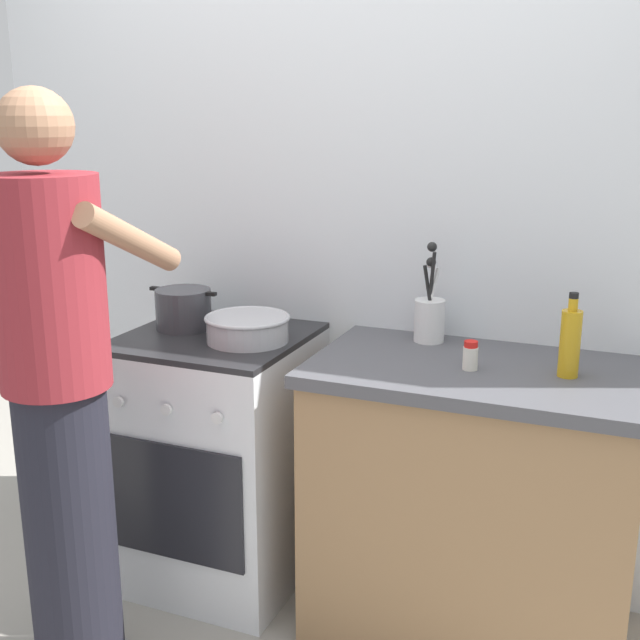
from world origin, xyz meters
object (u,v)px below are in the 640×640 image
utensil_crock (430,315)px  person (60,399)px  mixing_bowl (247,327)px  oil_bottle (570,342)px  pot (184,309)px  stove_range (219,457)px  spice_bottle (470,356)px

utensil_crock → person: person is taller
mixing_bowl → oil_bottle: oil_bottle is taller
pot → stove_range: bearing=-13.8°
pot → mixing_bowl: size_ratio=0.92×
person → pot: bearing=89.8°
oil_bottle → person: 1.44m
spice_bottle → utensil_crock: bearing=127.7°
person → utensil_crock: bearing=44.5°
spice_bottle → oil_bottle: 0.28m
pot → oil_bottle: 1.29m
stove_range → person: person is taller
spice_bottle → stove_range: bearing=177.6°
stove_range → oil_bottle: size_ratio=3.66×
spice_bottle → pot: bearing=176.0°
spice_bottle → person: size_ratio=0.05×
stove_range → mixing_bowl: size_ratio=3.18×
stove_range → person: 0.75m
utensil_crock → oil_bottle: (0.46, -0.20, 0.02)m
mixing_bowl → oil_bottle: 1.02m
pot → spice_bottle: (1.02, -0.07, -0.03)m
stove_range → spice_bottle: (0.88, -0.04, 0.49)m
mixing_bowl → person: 0.66m
utensil_crock → spice_bottle: utensil_crock is taller
oil_bottle → person: bearing=-154.4°
stove_range → spice_bottle: size_ratio=10.33×
mixing_bowl → utensil_crock: size_ratio=0.85×
person → mixing_bowl: bearing=64.4°
pot → oil_bottle: oil_bottle is taller
pot → oil_bottle: (1.29, -0.03, 0.03)m
stove_range → mixing_bowl: 0.52m
pot → person: person is taller
utensil_crock → oil_bottle: bearing=-23.3°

